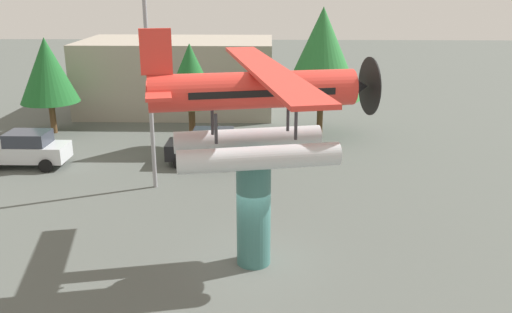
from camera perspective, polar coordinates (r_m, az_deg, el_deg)
ground_plane at (r=18.39m, az=-0.25°, el=-10.95°), size 140.00×140.00×0.00m
display_pedestal at (r=17.59m, az=-0.25°, el=-5.81°), size 1.10×1.10×3.60m
floatplane_monument at (r=16.52m, az=0.18°, el=5.30°), size 7.15×10.40×4.00m
car_near_silver at (r=29.44m, az=-22.88°, el=0.72°), size 4.20×2.02×1.76m
car_mid_black at (r=27.60m, az=-4.84°, el=1.03°), size 4.20×2.02×1.76m
streetlight_primary at (r=23.73m, az=-10.67°, el=8.18°), size 1.84×0.28×8.67m
storefront_building at (r=39.16m, az=-8.08°, el=8.36°), size 13.07×7.39×4.95m
tree_west at (r=34.78m, az=-20.93°, el=8.39°), size 3.44×3.44×5.73m
tree_east at (r=29.54m, az=-6.86°, el=8.40°), size 2.99×2.99×5.73m
tree_center_back at (r=32.19m, az=6.92°, el=10.64°), size 4.68×4.68×7.47m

